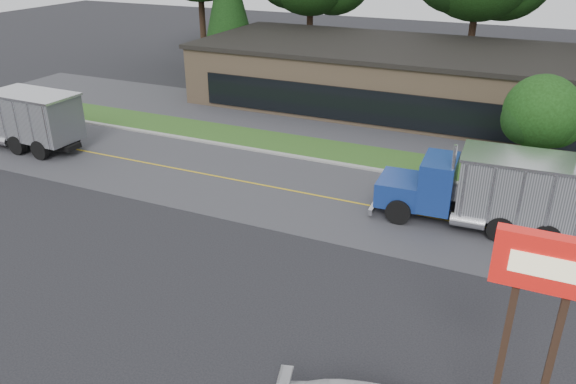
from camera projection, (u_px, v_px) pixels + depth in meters
name	position (u px, v px, depth m)	size (l,w,h in m)	color
ground	(202.00, 290.00, 19.98)	(140.00, 140.00, 0.00)	#2C2C31
road	(302.00, 193.00, 27.41)	(60.00, 8.00, 0.02)	#4E4E53
center_line	(302.00, 193.00, 27.41)	(60.00, 0.12, 0.01)	gold
curb	(332.00, 164.00, 30.87)	(60.00, 0.30, 0.12)	#9E9E99
grass_verge	(343.00, 153.00, 32.35)	(60.00, 3.40, 0.03)	#28561D
far_parking	(368.00, 128.00, 36.48)	(60.00, 7.00, 0.02)	#4E4E53
strip_mall	(422.00, 80.00, 39.83)	(32.00, 12.00, 4.00)	#9A7D5E
bilo_sign	(520.00, 383.00, 13.11)	(2.20, 1.90, 5.95)	#6B6054
evergreen_left	(228.00, 0.00, 48.10)	(5.03, 5.03, 11.43)	#382619
tree_verge	(542.00, 116.00, 27.13)	(3.86, 3.63, 5.51)	#382619
dump_truck_red	(21.00, 117.00, 32.56)	(8.82, 2.82, 3.36)	black
dump_truck_blue	(491.00, 188.00, 23.56)	(8.55, 3.02, 3.36)	black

